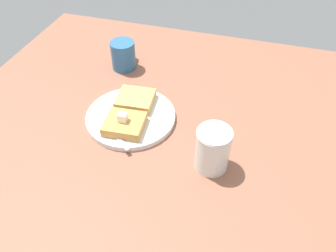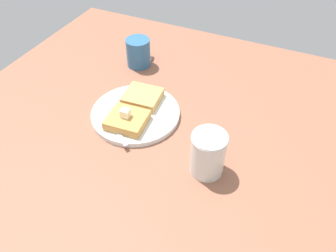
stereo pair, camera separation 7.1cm
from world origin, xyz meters
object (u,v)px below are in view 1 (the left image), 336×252
(fork, at_px, (108,126))
(syrup_jar, at_px, (213,151))
(plate, at_px, (131,116))
(coffee_mug, at_px, (124,55))

(fork, relative_size, syrup_jar, 1.38)
(plate, distance_m, coffee_mug, 0.23)
(fork, bearing_deg, syrup_jar, -97.45)
(plate, distance_m, syrup_jar, 0.23)
(plate, relative_size, syrup_jar, 2.19)
(syrup_jar, xyz_separation_m, coffee_mug, (0.29, 0.31, -0.00))
(syrup_jar, distance_m, coffee_mug, 0.43)
(plate, relative_size, coffee_mug, 2.26)
(plate, distance_m, fork, 0.07)
(fork, bearing_deg, coffee_mug, 13.76)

